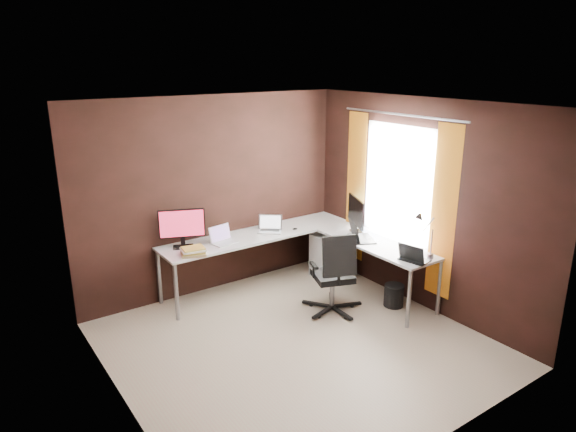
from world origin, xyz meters
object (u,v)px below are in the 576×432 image
(wastebasket, at_px, (394,295))
(drawer_pedestal, at_px, (332,257))
(laptop_black_big, at_px, (359,235))
(book_stack, at_px, (193,251))
(laptop_silver, at_px, (270,228))
(desk_lamp, at_px, (424,230))
(monitor_right, at_px, (356,213))
(laptop_white, at_px, (223,239))
(laptop_black_small, at_px, (413,257))
(office_chair, at_px, (333,288))
(monitor_left, at_px, (182,226))

(wastebasket, bearing_deg, drawer_pedestal, 93.64)
(laptop_black_big, xyz_separation_m, book_stack, (-1.93, 0.72, -0.01))
(laptop_silver, bearing_deg, desk_lamp, -23.56)
(monitor_right, distance_m, wastebasket, 1.15)
(laptop_black_big, relative_size, desk_lamp, 0.90)
(drawer_pedestal, xyz_separation_m, laptop_silver, (-0.78, 0.35, 0.48))
(laptop_white, bearing_deg, laptop_black_small, -61.18)
(laptop_black_big, relative_size, laptop_black_small, 1.35)
(laptop_black_big, distance_m, desk_lamp, 0.93)
(laptop_silver, relative_size, laptop_black_big, 0.80)
(laptop_black_small, xyz_separation_m, book_stack, (-1.94, 1.60, -0.00))
(drawer_pedestal, relative_size, book_stack, 1.76)
(monitor_right, height_order, laptop_white, monitor_right)
(book_stack, bearing_deg, drawer_pedestal, -4.34)
(desk_lamp, bearing_deg, drawer_pedestal, 110.02)
(drawer_pedestal, relative_size, laptop_black_big, 1.26)
(laptop_white, height_order, office_chair, office_chair)
(drawer_pedestal, relative_size, laptop_white, 1.75)
(monitor_right, xyz_separation_m, wastebasket, (-0.03, -0.76, -0.86))
(laptop_black_small, bearing_deg, laptop_silver, 10.75)
(monitor_left, height_order, laptop_silver, monitor_left)
(laptop_silver, relative_size, office_chair, 0.37)
(monitor_right, distance_m, book_stack, 2.14)
(drawer_pedestal, height_order, desk_lamp, desk_lamp)
(laptop_black_big, bearing_deg, monitor_right, -6.25)
(monitor_right, relative_size, laptop_black_small, 1.51)
(drawer_pedestal, distance_m, laptop_white, 1.61)
(monitor_left, distance_m, wastebasket, 2.70)
(laptop_black_big, bearing_deg, laptop_silver, 65.51)
(laptop_silver, xyz_separation_m, laptop_black_small, (0.74, -1.80, 0.00))
(drawer_pedestal, relative_size, wastebasket, 2.18)
(book_stack, bearing_deg, laptop_silver, 9.71)
(laptop_black_small, height_order, wastebasket, laptop_black_small)
(drawer_pedestal, height_order, monitor_right, monitor_right)
(laptop_silver, bearing_deg, office_chair, -42.71)
(book_stack, distance_m, wastebasket, 2.48)
(monitor_left, distance_m, desk_lamp, 2.82)
(laptop_black_big, xyz_separation_m, desk_lamp, (0.17, -0.87, 0.27))
(desk_lamp, bearing_deg, laptop_black_big, 116.38)
(monitor_right, bearing_deg, laptop_white, 91.71)
(laptop_white, distance_m, laptop_black_big, 1.70)
(desk_lamp, xyz_separation_m, office_chair, (-0.75, 0.66, -0.76))
(monitor_left, bearing_deg, desk_lamp, -19.54)
(laptop_silver, xyz_separation_m, book_stack, (-1.19, -0.20, -0.00))
(laptop_white, relative_size, wastebasket, 1.24)
(monitor_left, height_order, laptop_black_big, monitor_left)
(drawer_pedestal, xyz_separation_m, office_chair, (-0.63, -0.78, -0.00))
(laptop_black_big, distance_m, laptop_black_small, 0.88)
(laptop_silver, relative_size, laptop_black_small, 1.08)
(laptop_white, distance_m, desk_lamp, 2.41)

